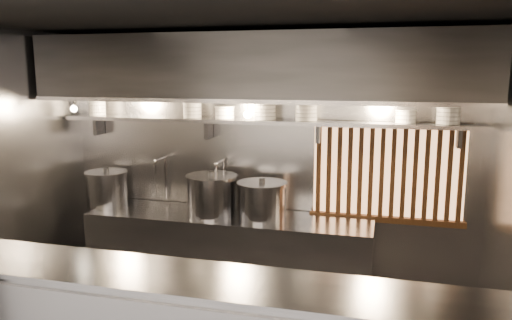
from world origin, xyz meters
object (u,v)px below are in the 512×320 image
at_px(stock_pot_left, 107,188).
at_px(pendant_bulb, 248,114).
at_px(heat_lamp, 72,103).
at_px(stock_pot_mid, 262,200).
at_px(stock_pot_right, 212,195).

bearing_deg(stock_pot_left, pendant_bulb, 0.71).
bearing_deg(heat_lamp, stock_pot_mid, 7.56).
height_order(stock_pot_left, stock_pot_right, stock_pot_right).
distance_m(stock_pot_left, stock_pot_right, 1.29).
bearing_deg(pendant_bulb, stock_pot_mid, -27.18).
distance_m(pendant_bulb, stock_pot_right, 0.93).
bearing_deg(stock_pot_mid, stock_pot_left, 177.87).
relative_size(stock_pot_left, stock_pot_mid, 1.10).
relative_size(pendant_bulb, stock_pot_mid, 0.32).
relative_size(stock_pot_mid, stock_pot_right, 1.04).
bearing_deg(pendant_bulb, stock_pot_right, -164.86).
bearing_deg(pendant_bulb, stock_pot_left, -179.29).
xyz_separation_m(stock_pot_mid, stock_pot_right, (-0.54, -0.01, 0.02)).
height_order(heat_lamp, pendant_bulb, heat_lamp).
xyz_separation_m(heat_lamp, stock_pot_right, (1.43, 0.25, -0.95)).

